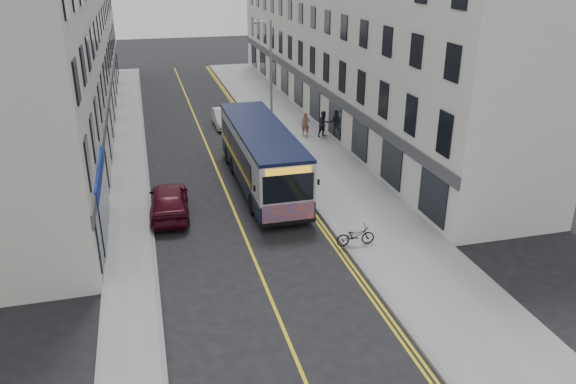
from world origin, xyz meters
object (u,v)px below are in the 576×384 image
streetlamp (270,79)px  pedestrian_near (305,124)px  city_bus (261,154)px  pedestrian_far (324,124)px  car_maroon (169,200)px  car_white (223,118)px  bicycle (355,236)px

streetlamp → pedestrian_near: (2.69, 0.98, -3.47)m
streetlamp → city_bus: bearing=-106.9°
pedestrian_far → car_maroon: 14.93m
city_bus → car_maroon: city_bus is taller
city_bus → car_white: (-0.22, 12.20, -1.17)m
streetlamp → car_white: streetlamp is taller
bicycle → car_white: (-2.60, 20.11, 0.08)m
bicycle → pedestrian_near: (2.46, 15.95, 0.35)m
streetlamp → pedestrian_near: streetlamp is taller
pedestrian_near → car_white: bearing=163.9°
city_bus → bicycle: city_bus is taller
car_maroon → pedestrian_far: bearing=-134.6°
streetlamp → car_maroon: bearing=-127.0°
bicycle → car_maroon: bearing=56.9°
city_bus → pedestrian_far: city_bus is taller
streetlamp → pedestrian_near: size_ratio=5.06×
streetlamp → bicycle: streetlamp is taller
streetlamp → car_white: (-2.37, 5.13, -3.74)m
pedestrian_far → car_white: bearing=124.3°
pedestrian_near → car_maroon: bearing=-110.0°
car_white → car_maroon: car_maroon is taller
streetlamp → pedestrian_far: streetlamp is taller
bicycle → car_maroon: car_maroon is taller
city_bus → pedestrian_near: city_bus is taller
pedestrian_near → car_white: (-5.06, 4.16, -0.27)m
streetlamp → city_bus: streetlamp is taller
car_white → bicycle: bearing=-82.4°
pedestrian_near → car_maroon: pedestrian_near is taller
city_bus → pedestrian_near: (4.84, 8.05, -0.90)m
pedestrian_near → car_maroon: size_ratio=0.35×
pedestrian_near → pedestrian_far: pedestrian_far is taller
streetlamp → bicycle: (0.23, -14.98, -3.82)m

